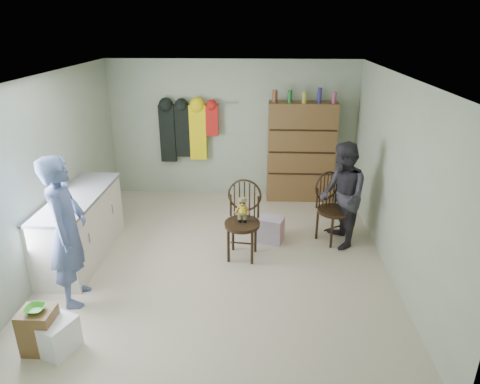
# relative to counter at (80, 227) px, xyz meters

# --- Properties ---
(ground_plane) EXTENTS (5.00, 5.00, 0.00)m
(ground_plane) POSITION_rel_counter_xyz_m (1.95, 0.00, -0.47)
(ground_plane) COLOR beige
(ground_plane) RESTS_ON ground
(room_walls) EXTENTS (5.00, 5.00, 5.00)m
(room_walls) POSITION_rel_counter_xyz_m (1.95, 0.53, 1.11)
(room_walls) COLOR #A2AF92
(room_walls) RESTS_ON ground
(counter) EXTENTS (0.64, 1.86, 0.94)m
(counter) POSITION_rel_counter_xyz_m (0.00, 0.00, 0.00)
(counter) COLOR silver
(counter) RESTS_ON ground
(stool) EXTENTS (0.33, 0.28, 0.47)m
(stool) POSITION_rel_counter_xyz_m (0.29, -1.83, -0.24)
(stool) COLOR brown
(stool) RESTS_ON ground
(bowl) EXTENTS (0.20, 0.20, 0.05)m
(bowl) POSITION_rel_counter_xyz_m (0.29, -1.83, 0.03)
(bowl) COLOR green
(bowl) RESTS_ON stool
(plastic_tub) EXTENTS (0.48, 0.47, 0.36)m
(plastic_tub) POSITION_rel_counter_xyz_m (0.43, -1.83, -0.29)
(plastic_tub) COLOR white
(plastic_tub) RESTS_ON ground
(chair_front) EXTENTS (0.55, 0.55, 1.10)m
(chair_front) POSITION_rel_counter_xyz_m (2.24, 0.16, 0.14)
(chair_front) COLOR black
(chair_front) RESTS_ON ground
(chair_far) EXTENTS (0.65, 0.65, 1.06)m
(chair_far) POSITION_rel_counter_xyz_m (3.54, 0.70, 0.10)
(chair_far) COLOR black
(chair_far) RESTS_ON ground
(striped_bag) EXTENTS (0.42, 0.37, 0.38)m
(striped_bag) POSITION_rel_counter_xyz_m (2.65, 0.59, -0.28)
(striped_bag) COLOR #E5727C
(striped_bag) RESTS_ON ground
(person_left) EXTENTS (0.54, 0.72, 1.80)m
(person_left) POSITION_rel_counter_xyz_m (0.30, -0.96, 0.43)
(person_left) COLOR #4C5C8B
(person_left) RESTS_ON ground
(person_right) EXTENTS (0.68, 0.83, 1.56)m
(person_right) POSITION_rel_counter_xyz_m (3.65, 0.55, 0.31)
(person_right) COLOR #2D2B33
(person_right) RESTS_ON ground
(dresser) EXTENTS (1.20, 0.39, 2.06)m
(dresser) POSITION_rel_counter_xyz_m (3.20, 2.30, 0.44)
(dresser) COLOR brown
(dresser) RESTS_ON ground
(coat_rack) EXTENTS (1.42, 0.12, 1.09)m
(coat_rack) POSITION_rel_counter_xyz_m (1.12, 2.38, 0.78)
(coat_rack) COLOR #99999E
(coat_rack) RESTS_ON ground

